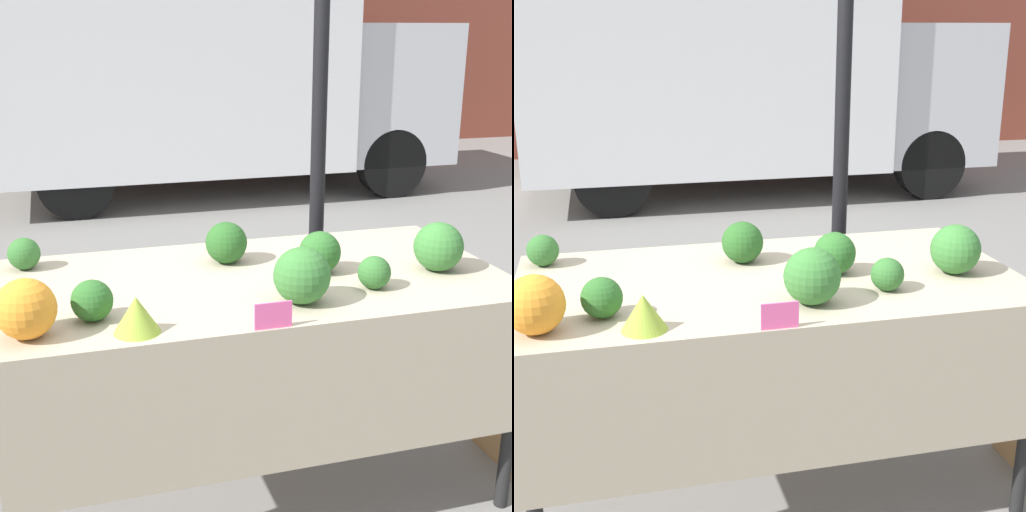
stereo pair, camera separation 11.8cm
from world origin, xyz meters
TOP-DOWN VIEW (x-y plane):
  - ground_plane at (0.00, 0.00)m, footprint 40.00×40.00m
  - tent_pole at (0.51, 0.72)m, footprint 0.07×0.07m
  - parked_truck at (0.96, 5.38)m, footprint 4.80×2.26m
  - market_table at (0.00, -0.07)m, footprint 1.81×0.95m
  - orange_cauliflower at (-0.79, -0.33)m, footprint 0.18×0.18m
  - romanesco_head at (-0.48, -0.38)m, footprint 0.14×0.14m
  - broccoli_head_0 at (0.07, -0.29)m, footprint 0.19×0.19m
  - broccoli_head_1 at (-0.60, -0.25)m, footprint 0.13×0.13m
  - broccoli_head_2 at (-0.06, 0.19)m, footprint 0.16×0.16m
  - broccoli_head_3 at (0.67, -0.12)m, footprint 0.18×0.18m
  - broccoli_head_4 at (0.36, -0.23)m, footprint 0.12×0.12m
  - broccoli_head_5 at (0.24, -0.02)m, footprint 0.16×0.16m
  - broccoli_head_6 at (-0.81, 0.33)m, footprint 0.12×0.12m
  - price_sign at (-0.08, -0.46)m, footprint 0.12×0.01m

SIDE VIEW (x-z plane):
  - ground_plane at x=0.00m, z-range 0.00..0.00m
  - market_table at x=0.00m, z-range 0.33..1.19m
  - price_sign at x=-0.08m, z-range 0.86..0.94m
  - romanesco_head at x=-0.48m, z-range 0.86..0.97m
  - broccoli_head_4 at x=0.36m, z-range 0.86..0.98m
  - broccoli_head_6 at x=-0.81m, z-range 0.86..0.98m
  - broccoli_head_1 at x=-0.60m, z-range 0.86..0.99m
  - broccoli_head_5 at x=0.24m, z-range 0.86..1.02m
  - broccoli_head_2 at x=-0.06m, z-range 0.86..1.02m
  - orange_cauliflower at x=-0.79m, z-range 0.86..1.04m
  - broccoli_head_3 at x=0.67m, z-range 0.86..1.04m
  - broccoli_head_0 at x=0.07m, z-range 0.86..1.05m
  - tent_pole at x=0.51m, z-range 0.00..2.26m
  - parked_truck at x=0.96m, z-range 0.09..2.43m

